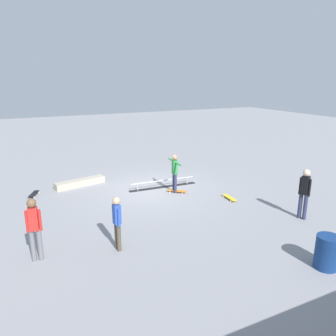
% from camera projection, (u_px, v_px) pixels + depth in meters
% --- Properties ---
extents(ground_plane, '(60.00, 60.00, 0.00)m').
position_uv_depth(ground_plane, '(154.00, 189.00, 14.05)').
color(ground_plane, gray).
extents(grind_rail, '(3.11, 0.38, 0.33)m').
position_uv_depth(grind_rail, '(163.00, 184.00, 14.29)').
color(grind_rail, black).
rests_on(grind_rail, ground_plane).
extents(skate_ledge, '(2.26, 0.90, 0.29)m').
position_uv_depth(skate_ledge, '(80.00, 183.00, 14.46)').
color(skate_ledge, '#B2A893').
rests_on(skate_ledge, ground_plane).
extents(skater_main, '(0.22, 1.31, 1.62)m').
position_uv_depth(skater_main, '(175.00, 171.00, 13.41)').
color(skater_main, '#2D3351').
rests_on(skater_main, ground_plane).
extents(skateboard_main, '(0.72, 0.70, 0.09)m').
position_uv_depth(skateboard_main, '(177.00, 191.00, 13.62)').
color(skateboard_main, orange).
rests_on(skateboard_main, ground_plane).
extents(bystander_blue_shirt, '(0.21, 0.36, 1.57)m').
position_uv_depth(bystander_blue_shirt, '(117.00, 220.00, 8.90)').
color(bystander_blue_shirt, brown).
rests_on(bystander_blue_shirt, ground_plane).
extents(bystander_red_shirt, '(0.40, 0.24, 1.73)m').
position_uv_depth(bystander_red_shirt, '(34.00, 226.00, 8.35)').
color(bystander_red_shirt, slate).
rests_on(bystander_red_shirt, ground_plane).
extents(bystander_black_shirt, '(0.27, 0.40, 1.75)m').
position_uv_depth(bystander_black_shirt, '(304.00, 191.00, 10.88)').
color(bystander_black_shirt, '#2D3351').
rests_on(bystander_black_shirt, ground_plane).
extents(loose_skateboard_yellow, '(0.30, 0.81, 0.09)m').
position_uv_depth(loose_skateboard_yellow, '(229.00, 198.00, 12.87)').
color(loose_skateboard_yellow, yellow).
rests_on(loose_skateboard_yellow, ground_plane).
extents(loose_skateboard_black, '(0.50, 0.81, 0.09)m').
position_uv_depth(loose_skateboard_black, '(34.00, 194.00, 13.29)').
color(loose_skateboard_black, black).
rests_on(loose_skateboard_black, ground_plane).
extents(trash_bin, '(0.59, 0.59, 0.87)m').
position_uv_depth(trash_bin, '(327.00, 252.00, 8.16)').
color(trash_bin, navy).
rests_on(trash_bin, ground_plane).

